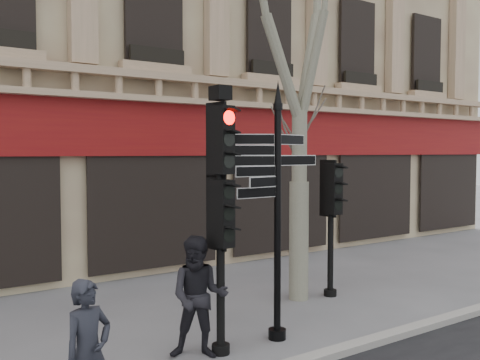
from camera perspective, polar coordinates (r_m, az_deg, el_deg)
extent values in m
plane|color=#5C5C61|center=(9.53, 4.41, -15.61)|extent=(80.00, 80.00, 0.00)
cube|color=gray|center=(8.54, 10.64, -17.49)|extent=(80.00, 0.25, 0.12)
cube|color=maroon|center=(13.19, -9.09, 5.39)|extent=(28.00, 0.25, 1.30)
cube|color=#957F61|center=(13.06, -8.68, 9.69)|extent=(28.00, 0.35, 0.74)
cylinder|color=black|center=(8.65, 4.02, -4.89)|extent=(0.11, 0.11, 3.71)
cylinder|color=black|center=(9.06, 3.98, -16.06)|extent=(0.29, 0.29, 0.16)
cone|color=black|center=(8.62, 4.08, 9.36)|extent=(0.12, 0.12, 0.37)
cylinder|color=black|center=(8.00, -2.09, -5.61)|extent=(0.13, 0.13, 3.69)
cylinder|color=black|center=(8.45, -2.06, -17.55)|extent=(0.27, 0.27, 0.15)
cube|color=black|center=(7.97, -2.09, -3.55)|extent=(0.47, 0.36, 1.00)
cube|color=black|center=(7.92, -2.11, 4.28)|extent=(0.47, 0.36, 1.00)
sphere|color=#FF0C05|center=(7.93, -2.11, 6.22)|extent=(0.21, 0.21, 0.21)
cube|color=black|center=(7.96, -2.12, 9.25)|extent=(0.26, 0.32, 0.21)
cylinder|color=black|center=(11.43, 9.65, -5.27)|extent=(0.13, 0.13, 2.81)
cylinder|color=black|center=(11.70, 9.59, -11.71)|extent=(0.29, 0.29, 0.16)
cube|color=black|center=(11.34, 9.69, -0.91)|extent=(0.48, 0.35, 1.07)
cylinder|color=gray|center=(11.13, 6.29, -6.45)|extent=(0.40, 0.40, 2.43)
cylinder|color=gray|center=(10.98, 6.35, 3.28)|extent=(0.31, 0.31, 1.55)
imported|color=#1F212A|center=(6.41, -15.90, -17.36)|extent=(0.70, 0.57, 1.65)
imported|color=black|center=(8.08, -4.39, -12.34)|extent=(1.11, 1.07, 1.81)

